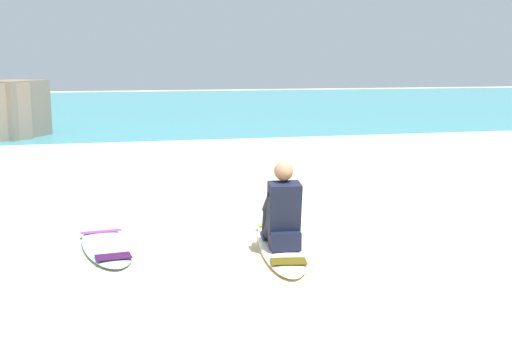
% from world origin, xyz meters
% --- Properties ---
extents(ground_plane, '(80.00, 80.00, 0.00)m').
position_xyz_m(ground_plane, '(0.00, 0.00, 0.00)').
color(ground_plane, beige).
extents(sea, '(80.00, 28.00, 0.10)m').
position_xyz_m(sea, '(0.00, 22.27, 0.05)').
color(sea, teal).
rests_on(sea, ground).
extents(breaking_foam, '(80.00, 0.90, 0.11)m').
position_xyz_m(breaking_foam, '(0.00, 8.57, 0.06)').
color(breaking_foam, white).
rests_on(breaking_foam, ground).
extents(surfboard_main, '(0.98, 2.54, 0.08)m').
position_xyz_m(surfboard_main, '(-0.01, -0.27, 0.04)').
color(surfboard_main, '#EFE5C6').
rests_on(surfboard_main, ground).
extents(surfer_seated, '(0.40, 0.72, 0.95)m').
position_xyz_m(surfer_seated, '(-0.07, -0.50, 0.44)').
color(surfer_seated, black).
rests_on(surfer_seated, surfboard_main).
extents(surfboard_spare_near, '(0.70, 1.82, 0.08)m').
position_xyz_m(surfboard_spare_near, '(-1.94, 0.11, 0.04)').
color(surfboard_spare_near, '#9ED1E5').
rests_on(surfboard_spare_near, ground).
extents(rock_outcrop_distant, '(2.15, 3.15, 1.58)m').
position_xyz_m(rock_outcrop_distant, '(-4.13, 11.07, 0.76)').
color(rock_outcrop_distant, '#756656').
rests_on(rock_outcrop_distant, ground).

